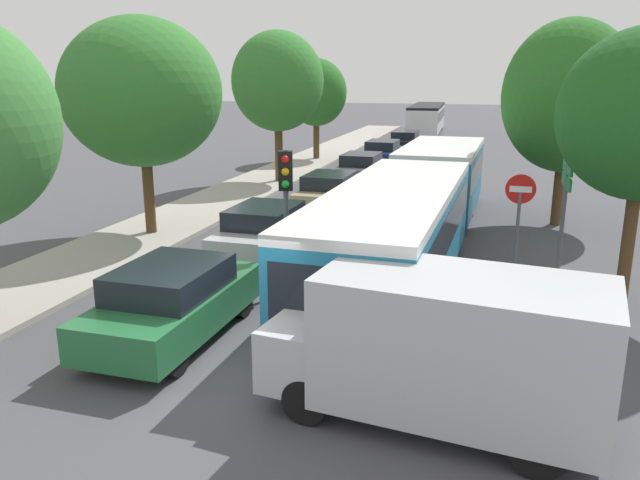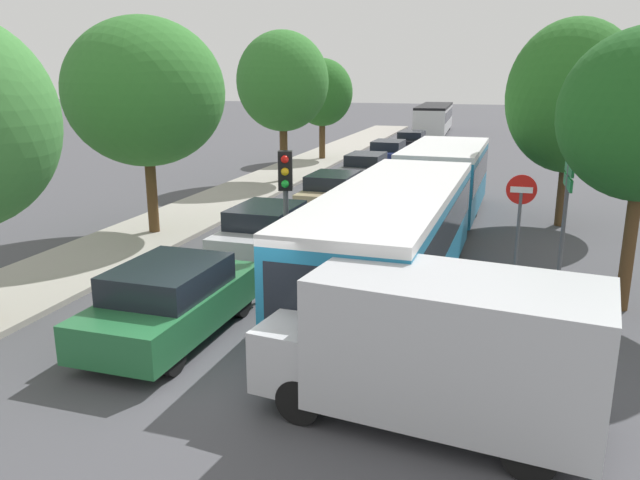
{
  "view_description": "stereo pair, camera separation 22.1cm",
  "coord_description": "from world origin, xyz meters",
  "px_view_note": "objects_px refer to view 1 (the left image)",
  "views": [
    {
      "loc": [
        4.17,
        -9.49,
        5.1
      ],
      "look_at": [
        0.2,
        4.49,
        1.2
      ],
      "focal_mm": 35.0,
      "sensor_mm": 36.0,
      "label": 1
    },
    {
      "loc": [
        4.38,
        -9.43,
        5.1
      ],
      "look_at": [
        0.2,
        4.49,
        1.2
      ],
      "focal_mm": 35.0,
      "sensor_mm": 36.0,
      "label": 2
    }
  ],
  "objects_px": {
    "direction_sign_post": "(566,184)",
    "tree_left_mid": "(145,96)",
    "articulated_bus": "(418,203)",
    "queued_car_silver": "(266,231)",
    "queued_car_tan": "(330,192)",
    "white_van": "(445,345)",
    "tree_left_distant": "(316,94)",
    "tree_left_far": "(278,84)",
    "tree_right_mid": "(568,97)",
    "queued_car_green": "(174,301)",
    "queued_car_graphite": "(361,168)",
    "no_entry_sign": "(519,214)",
    "queued_car_black": "(405,141)",
    "queued_car_navy": "(383,153)",
    "city_bus_rear": "(427,117)",
    "traffic_light": "(286,190)"
  },
  "relations": [
    {
      "from": "city_bus_rear",
      "to": "tree_right_mid",
      "type": "xyz_separation_m",
      "value": [
        8.24,
        -33.12,
        2.94
      ]
    },
    {
      "from": "white_van",
      "to": "tree_left_distant",
      "type": "distance_m",
      "value": 29.22
    },
    {
      "from": "articulated_bus",
      "to": "queued_car_silver",
      "type": "height_order",
      "value": "articulated_bus"
    },
    {
      "from": "articulated_bus",
      "to": "tree_left_distant",
      "type": "relative_size",
      "value": 2.92
    },
    {
      "from": "white_van",
      "to": "queued_car_tan",
      "type": "bearing_deg",
      "value": -60.91
    },
    {
      "from": "queued_car_black",
      "to": "queued_car_green",
      "type": "bearing_deg",
      "value": -178.81
    },
    {
      "from": "queued_car_tan",
      "to": "tree_left_distant",
      "type": "distance_m",
      "value": 14.5
    },
    {
      "from": "queued_car_navy",
      "to": "tree_left_mid",
      "type": "bearing_deg",
      "value": 167.51
    },
    {
      "from": "no_entry_sign",
      "to": "direction_sign_post",
      "type": "bearing_deg",
      "value": 114.7
    },
    {
      "from": "queued_car_silver",
      "to": "traffic_light",
      "type": "height_order",
      "value": "traffic_light"
    },
    {
      "from": "no_entry_sign",
      "to": "tree_left_far",
      "type": "relative_size",
      "value": 0.4
    },
    {
      "from": "queued_car_green",
      "to": "white_van",
      "type": "relative_size",
      "value": 0.86
    },
    {
      "from": "queued_car_tan",
      "to": "white_van",
      "type": "relative_size",
      "value": 0.81
    },
    {
      "from": "queued_car_black",
      "to": "tree_left_far",
      "type": "bearing_deg",
      "value": 165.1
    },
    {
      "from": "articulated_bus",
      "to": "white_van",
      "type": "height_order",
      "value": "articulated_bus"
    },
    {
      "from": "tree_left_far",
      "to": "tree_right_mid",
      "type": "xyz_separation_m",
      "value": [
        12.01,
        -5.25,
        -0.26
      ]
    },
    {
      "from": "city_bus_rear",
      "to": "queued_car_silver",
      "type": "relative_size",
      "value": 2.62
    },
    {
      "from": "white_van",
      "to": "tree_left_distant",
      "type": "height_order",
      "value": "tree_left_distant"
    },
    {
      "from": "direction_sign_post",
      "to": "queued_car_graphite",
      "type": "bearing_deg",
      "value": -61.27
    },
    {
      "from": "queued_car_black",
      "to": "tree_left_mid",
      "type": "distance_m",
      "value": 24.99
    },
    {
      "from": "tree_left_mid",
      "to": "tree_right_mid",
      "type": "relative_size",
      "value": 0.99
    },
    {
      "from": "queued_car_green",
      "to": "tree_left_mid",
      "type": "bearing_deg",
      "value": 34.23
    },
    {
      "from": "queued_car_silver",
      "to": "tree_left_far",
      "type": "height_order",
      "value": "tree_left_far"
    },
    {
      "from": "queued_car_graphite",
      "to": "tree_right_mid",
      "type": "height_order",
      "value": "tree_right_mid"
    },
    {
      "from": "queued_car_black",
      "to": "tree_right_mid",
      "type": "distance_m",
      "value": 21.02
    },
    {
      "from": "white_van",
      "to": "tree_left_far",
      "type": "xyz_separation_m",
      "value": [
        -9.36,
        19.18,
        3.36
      ]
    },
    {
      "from": "queued_car_navy",
      "to": "city_bus_rear",
      "type": "bearing_deg",
      "value": 0.79
    },
    {
      "from": "queued_car_silver",
      "to": "queued_car_black",
      "type": "distance_m",
      "value": 25.52
    },
    {
      "from": "queued_car_tan",
      "to": "tree_right_mid",
      "type": "distance_m",
      "value": 8.89
    },
    {
      "from": "queued_car_black",
      "to": "tree_left_far",
      "type": "height_order",
      "value": "tree_left_far"
    },
    {
      "from": "queued_car_navy",
      "to": "tree_right_mid",
      "type": "relative_size",
      "value": 0.61
    },
    {
      "from": "queued_car_black",
      "to": "tree_right_mid",
      "type": "xyz_separation_m",
      "value": [
        8.04,
        -19.08,
        3.64
      ]
    },
    {
      "from": "tree_left_far",
      "to": "queued_car_tan",
      "type": "bearing_deg",
      "value": -53.58
    },
    {
      "from": "direction_sign_post",
      "to": "tree_left_mid",
      "type": "relative_size",
      "value": 0.53
    },
    {
      "from": "queued_car_black",
      "to": "white_van",
      "type": "xyz_separation_m",
      "value": [
        5.39,
        -33.0,
        0.54
      ]
    },
    {
      "from": "queued_car_graphite",
      "to": "traffic_light",
      "type": "distance_m",
      "value": 15.75
    },
    {
      "from": "direction_sign_post",
      "to": "no_entry_sign",
      "type": "bearing_deg",
      "value": 23.01
    },
    {
      "from": "tree_right_mid",
      "to": "queued_car_tan",
      "type": "bearing_deg",
      "value": -179.88
    },
    {
      "from": "queued_car_green",
      "to": "no_entry_sign",
      "type": "bearing_deg",
      "value": -51.75
    },
    {
      "from": "queued_car_silver",
      "to": "traffic_light",
      "type": "xyz_separation_m",
      "value": [
        1.57,
        -2.75,
        1.74
      ]
    },
    {
      "from": "queued_car_graphite",
      "to": "queued_car_green",
      "type": "bearing_deg",
      "value": -178.04
    },
    {
      "from": "articulated_bus",
      "to": "queued_car_tan",
      "type": "distance_m",
      "value": 6.27
    },
    {
      "from": "queued_car_navy",
      "to": "queued_car_tan",
      "type": "bearing_deg",
      "value": -177.84
    },
    {
      "from": "queued_car_silver",
      "to": "tree_left_far",
      "type": "distance_m",
      "value": 12.86
    },
    {
      "from": "queued_car_green",
      "to": "direction_sign_post",
      "type": "relative_size",
      "value": 1.24
    },
    {
      "from": "traffic_light",
      "to": "tree_left_far",
      "type": "bearing_deg",
      "value": -176.14
    },
    {
      "from": "queued_car_graphite",
      "to": "tree_left_far",
      "type": "distance_m",
      "value": 5.5
    },
    {
      "from": "queued_car_graphite",
      "to": "queued_car_navy",
      "type": "height_order",
      "value": "queued_car_navy"
    },
    {
      "from": "traffic_light",
      "to": "white_van",
      "type": "bearing_deg",
      "value": 24.36
    },
    {
      "from": "articulated_bus",
      "to": "queued_car_graphite",
      "type": "xyz_separation_m",
      "value": [
        -4.06,
        11.24,
        -0.76
      ]
    }
  ]
}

